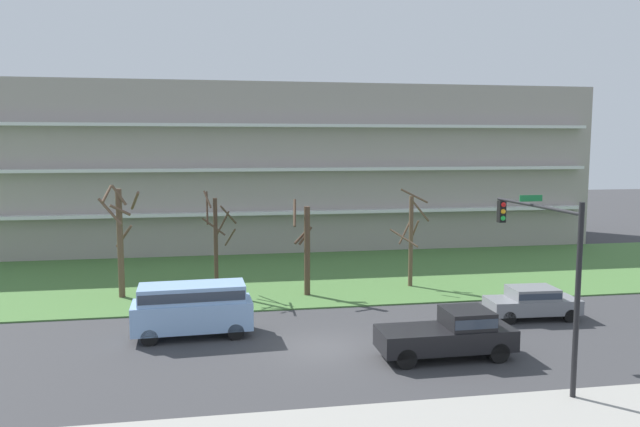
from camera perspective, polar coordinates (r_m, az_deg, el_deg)
The scene contains 11 objects.
ground at distance 25.90m, azimuth 0.42°, elevation -12.59°, with size 160.00×160.00×0.00m, color #38383A.
grass_lawn_strip at distance 39.25m, azimuth -3.22°, elevation -5.91°, with size 80.00×16.00×0.08m, color #477238.
apartment_building at distance 52.56m, azimuth -5.05°, elevation 4.46°, with size 53.18×13.47×13.26m.
tree_far_left at distance 34.84m, azimuth -18.39°, elevation -1.99°, with size 2.26×2.25×6.37m.
tree_left at distance 34.32m, azimuth -9.74°, elevation -2.42°, with size 1.95×2.30×5.94m.
tree_center at distance 33.73m, azimuth -1.33°, elevation -3.26°, with size 1.23×1.48×5.45m.
tree_right at distance 36.09m, azimuth 8.60°, elevation -2.19°, with size 2.33×2.05×5.99m.
pickup_black_near_left at distance 25.03m, azimuth 12.28°, elevation -10.98°, with size 5.41×2.04×1.95m.
van_blue_center_left at distance 27.54m, azimuth -11.98°, elevation -8.53°, with size 5.29×2.26×2.36m.
sedan_gray_center_right at distance 31.52m, azimuth 19.44°, elevation -7.83°, with size 4.48×2.01×1.57m.
traffic_signal_mast at distance 22.94m, azimuth 20.65°, elevation -3.71°, with size 0.90×5.88×6.65m.
Camera 1 is at (-4.35, -24.09, 8.47)m, focal length 33.82 mm.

